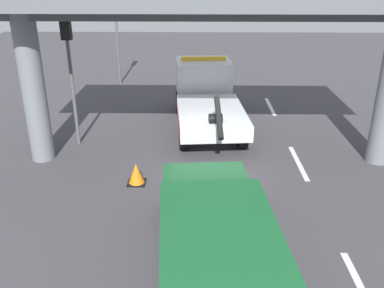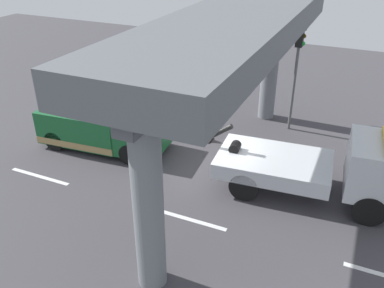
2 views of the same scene
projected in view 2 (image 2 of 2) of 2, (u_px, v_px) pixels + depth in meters
name	position (u px, v px, depth m)	size (l,w,h in m)	color
ground_plane	(221.00, 174.00, 15.24)	(60.00, 40.00, 0.10)	#423F44
lane_stripe_west	(40.00, 176.00, 14.99)	(2.60, 0.16, 0.01)	silver
lane_stripe_mid	(188.00, 219.00, 12.84)	(2.60, 0.16, 0.01)	silver
tow_truck_white	(334.00, 167.00, 13.31)	(7.33, 2.85, 2.46)	silver
towed_van_green	(99.00, 128.00, 16.76)	(5.35, 2.58, 1.58)	#195B2D
overpass_structure	(232.00, 40.00, 12.76)	(3.60, 13.19, 5.77)	slate
traffic_light_near	(298.00, 56.00, 16.87)	(0.39, 0.32, 4.64)	#515456
traffic_cone_orange	(206.00, 134.00, 17.37)	(0.54, 0.54, 0.64)	orange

